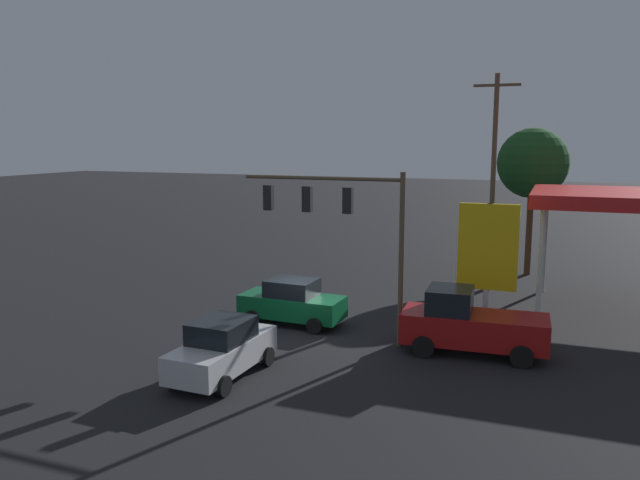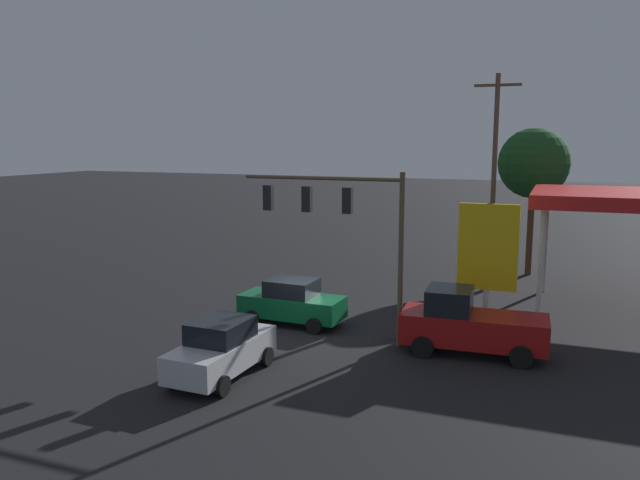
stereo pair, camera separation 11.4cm
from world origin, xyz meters
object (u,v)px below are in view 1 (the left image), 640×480
Objects in this scene: utility_pole at (493,176)px; price_sign at (488,250)px; sedan_waiting at (222,348)px; street_tree at (533,164)px; sedan_far at (292,302)px; pickup_parked at (470,324)px; traffic_signal_assembly at (340,216)px.

utility_pole reaches higher than price_sign.
utility_pole is at bearing 160.44° from sedan_waiting.
street_tree is at bearing -95.07° from price_sign.
street_tree is (-8.58, -20.17, 5.44)m from sedan_waiting.
sedan_waiting is 22.58m from street_tree.
street_tree is (-8.81, -13.89, 5.44)m from sedan_far.
pickup_parked is 15.89m from street_tree.
pickup_parked is (-0.56, 11.79, -4.75)m from utility_pole.
traffic_signal_assembly is 6.85m from sedan_waiting.
utility_pole is 2.50× the size of sedan_waiting.
price_sign is at bearing 84.93° from street_tree.
price_sign is 0.99× the size of pickup_parked.
pickup_parked is 0.63× the size of street_tree.
street_tree is at bearing -98.02° from pickup_parked.
traffic_signal_assembly is 1.48× the size of sedan_waiting.
street_tree reaches higher than pickup_parked.
pickup_parked is at bearing 85.90° from price_sign.
street_tree is (-1.83, -3.15, 0.53)m from utility_pole.
street_tree is (-6.26, -15.05, 1.52)m from traffic_signal_assembly.
sedan_waiting is 0.53× the size of street_tree.
sedan_waiting is at bearing 94.10° from sedan_far.
sedan_far is (7.76, 2.02, -2.42)m from price_sign.
sedan_far is (0.23, -6.28, 0.00)m from sedan_waiting.
sedan_far is at bearing -24.59° from traffic_signal_assembly.
utility_pole reaches higher than sedan_far.
traffic_signal_assembly reaches higher than price_sign.
sedan_waiting is (6.75, 17.02, -4.91)m from utility_pole.
utility_pole is at bearing -90.44° from pickup_parked.
traffic_signal_assembly reaches higher than sedan_waiting.
sedan_far is 17.32m from street_tree.
price_sign is (-0.78, 8.72, -2.49)m from utility_pole.
price_sign is at bearing 95.09° from utility_pole.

